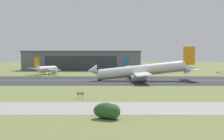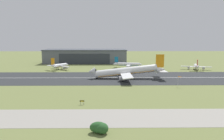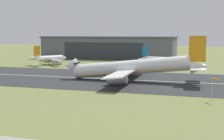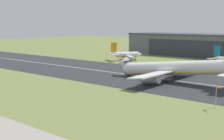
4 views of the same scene
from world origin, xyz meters
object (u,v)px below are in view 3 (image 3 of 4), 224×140
airplane_landing (131,68)px  airplane_parked_west (165,60)px  windsock_pole (216,80)px  airplane_parked_east (50,59)px

airplane_landing → airplane_parked_west: 50.51m
airplane_landing → windsock_pole: 36.88m
airplane_landing → airplane_parked_east: size_ratio=2.55×
airplane_landing → airplane_parked_west: (5.31, 50.21, -1.42)m
airplane_parked_west → windsock_pole: bearing=-74.2°
windsock_pole → airplane_parked_east: bearing=140.1°
airplane_parked_west → windsock_pole: (21.45, -75.58, 1.99)m
airplane_landing → airplane_parked_west: airplane_landing is taller
windsock_pole → airplane_landing: bearing=136.5°
airplane_parked_west → airplane_parked_east: 58.31m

